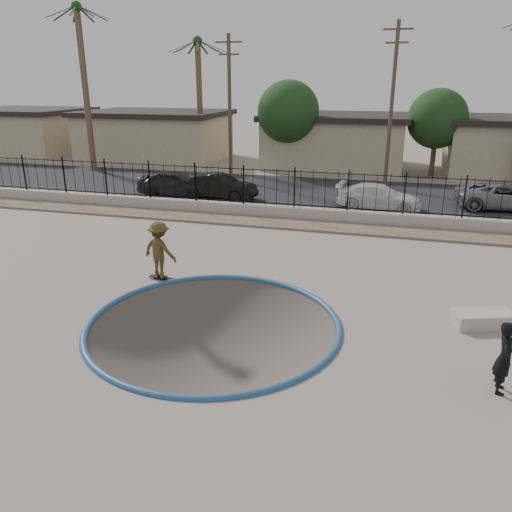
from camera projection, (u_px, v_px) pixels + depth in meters
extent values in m
cube|color=gray|center=(299.00, 231.00, 25.89)|extent=(120.00, 120.00, 2.20)
torus|color=navy|center=(214.00, 324.00, 13.70)|extent=(7.04, 7.04, 0.20)
cube|color=#917A5F|center=(289.00, 224.00, 22.96)|extent=(42.00, 1.60, 0.11)
cube|color=#A29B8E|center=(294.00, 213.00, 23.87)|extent=(42.00, 0.45, 0.60)
cube|color=black|center=(294.00, 205.00, 23.73)|extent=(40.00, 0.04, 0.03)
cube|color=black|center=(295.00, 171.00, 23.20)|extent=(40.00, 0.04, 0.04)
cube|color=black|center=(315.00, 191.00, 30.06)|extent=(90.00, 8.00, 0.04)
cube|color=tan|center=(25.00, 133.00, 45.06)|extent=(10.00, 8.00, 3.50)
cube|color=black|center=(21.00, 111.00, 44.41)|extent=(10.60, 8.60, 0.40)
cube|color=tan|center=(156.00, 137.00, 41.84)|extent=(11.00, 8.00, 3.50)
cube|color=black|center=(155.00, 113.00, 41.18)|extent=(11.60, 8.60, 0.40)
cube|color=tan|center=(335.00, 143.00, 38.11)|extent=(10.00, 8.00, 3.50)
cube|color=black|center=(337.00, 117.00, 37.46)|extent=(10.60, 8.60, 0.40)
cylinder|color=brown|center=(86.00, 92.00, 35.17)|extent=(0.44, 0.44, 11.00)
sphere|color=#1B4116|center=(76.00, 6.00, 33.34)|extent=(0.70, 0.70, 0.70)
cylinder|color=brown|center=(200.00, 105.00, 37.40)|extent=(0.44, 0.44, 9.00)
sphere|color=#1B4116|center=(197.00, 41.00, 35.91)|extent=(0.70, 0.70, 0.70)
cylinder|color=#473323|center=(230.00, 110.00, 31.86)|extent=(0.24, 0.24, 9.00)
cube|color=#473323|center=(229.00, 42.00, 30.52)|extent=(1.70, 0.10, 0.10)
cube|color=#473323|center=(229.00, 54.00, 30.76)|extent=(1.30, 0.10, 0.10)
cylinder|color=#473323|center=(391.00, 108.00, 29.30)|extent=(0.24, 0.24, 9.50)
cube|color=#473323|center=(398.00, 29.00, 27.88)|extent=(1.70, 0.10, 0.10)
cube|color=#473323|center=(397.00, 43.00, 28.11)|extent=(1.30, 0.10, 0.10)
cylinder|color=#473323|center=(288.00, 151.00, 35.76)|extent=(0.34, 0.34, 3.00)
sphere|color=#143311|center=(288.00, 112.00, 34.86)|extent=(4.32, 4.32, 4.32)
cylinder|color=#473323|center=(433.00, 156.00, 34.23)|extent=(0.34, 0.34, 2.75)
sphere|color=#143311|center=(437.00, 119.00, 33.40)|extent=(3.96, 3.96, 3.96)
imported|color=brown|center=(160.00, 253.00, 16.44)|extent=(1.37, 0.99, 1.91)
cube|color=black|center=(162.00, 278.00, 16.74)|extent=(0.94, 0.38, 0.02)
cylinder|color=silver|center=(153.00, 278.00, 16.80)|extent=(0.06, 0.04, 0.06)
cylinder|color=silver|center=(156.00, 276.00, 16.95)|extent=(0.06, 0.04, 0.06)
cylinder|color=silver|center=(168.00, 281.00, 16.56)|extent=(0.06, 0.04, 0.06)
cylinder|color=silver|center=(171.00, 279.00, 16.70)|extent=(0.06, 0.04, 0.06)
imported|color=black|center=(505.00, 358.00, 10.52)|extent=(0.44, 0.63, 1.63)
cube|color=#AFA79B|center=(483.00, 319.00, 13.56)|extent=(1.74, 1.17, 0.40)
imported|color=black|center=(176.00, 183.00, 28.39)|extent=(4.35, 1.91, 1.46)
imported|color=black|center=(219.00, 186.00, 27.75)|extent=(4.26, 1.76, 1.37)
imported|color=silver|center=(379.00, 197.00, 25.62)|extent=(4.44, 2.13, 1.25)
imported|color=gray|center=(505.00, 196.00, 25.51)|extent=(4.97, 2.63, 1.33)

